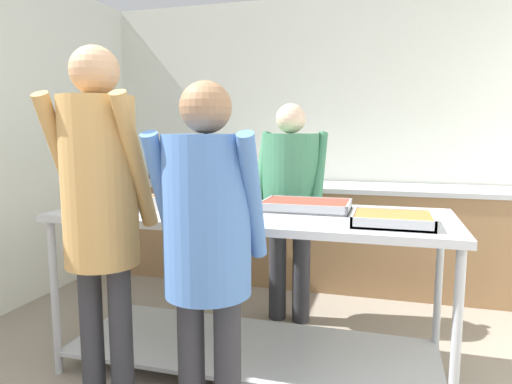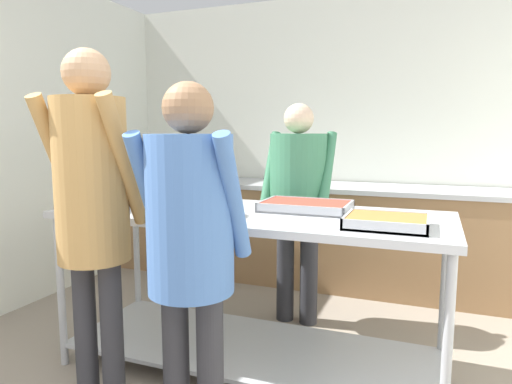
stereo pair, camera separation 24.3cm
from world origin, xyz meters
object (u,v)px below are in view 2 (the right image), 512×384
object	(u,v)px
plate_stack	(143,197)
guest_serving_left	(190,232)
sauce_pan	(177,200)
serving_tray_vegetables	(387,222)
serving_tray_roast	(306,206)
cook_behind_counter	(298,192)
water_bottle	(173,168)
guest_serving_right	(92,197)
broccoli_bowl	(218,208)

from	to	relation	value
plate_stack	guest_serving_left	xyz separation A→B (m)	(0.88, -0.91, 0.02)
sauce_pan	serving_tray_vegetables	xyz separation A→B (m)	(1.24, -0.16, -0.02)
serving_tray_roast	serving_tray_vegetables	bearing A→B (deg)	-32.06
cook_behind_counter	water_bottle	world-z (taller)	cook_behind_counter
guest_serving_left	guest_serving_right	size ratio (longest dim) A/B	0.91
broccoli_bowl	water_bottle	size ratio (longest dim) A/B	1.06
broccoli_bowl	cook_behind_counter	distance (m)	0.94
guest_serving_right	water_bottle	bearing A→B (deg)	113.92
serving_tray_roast	guest_serving_right	size ratio (longest dim) A/B	0.28
sauce_pan	water_bottle	distance (m)	2.01
serving_tray_vegetables	cook_behind_counter	xyz separation A→B (m)	(-0.70, 0.90, 0.00)
serving_tray_vegetables	guest_serving_left	distance (m)	0.93
guest_serving_left	serving_tray_roast	bearing A→B (deg)	73.38
broccoli_bowl	serving_tray_roast	distance (m)	0.52
sauce_pan	broccoli_bowl	world-z (taller)	broccoli_bowl
sauce_pan	water_bottle	xyz separation A→B (m)	(-1.08, 1.70, 0.03)
sauce_pan	guest_serving_left	bearing A→B (deg)	-55.50
guest_serving_right	serving_tray_vegetables	bearing A→B (deg)	24.93
plate_stack	serving_tray_vegetables	size ratio (longest dim) A/B	0.58
plate_stack	water_bottle	world-z (taller)	water_bottle
sauce_pan	water_bottle	world-z (taller)	water_bottle
serving_tray_vegetables	cook_behind_counter	size ratio (longest dim) A/B	0.24
broccoli_bowl	serving_tray_roast	bearing A→B (deg)	39.32
broccoli_bowl	serving_tray_roast	size ratio (longest dim) A/B	0.47
cook_behind_counter	plate_stack	bearing A→B (deg)	-148.41
serving_tray_roast	guest_serving_right	distance (m)	1.17
plate_stack	serving_tray_roast	bearing A→B (deg)	-1.83
serving_tray_vegetables	water_bottle	xyz separation A→B (m)	(-2.32, 1.87, 0.05)
broccoli_bowl	serving_tray_roast	xyz separation A→B (m)	(0.40, 0.33, -0.02)
guest_serving_left	sauce_pan	bearing A→B (deg)	124.50
sauce_pan	guest_serving_right	distance (m)	0.75
guest_serving_left	guest_serving_right	world-z (taller)	guest_serving_right
serving_tray_roast	water_bottle	bearing A→B (deg)	139.64
serving_tray_roast	water_bottle	distance (m)	2.42
plate_stack	water_bottle	xyz separation A→B (m)	(-0.71, 1.53, 0.06)
sauce_pan	cook_behind_counter	size ratio (longest dim) A/B	0.28
broccoli_bowl	guest_serving_right	world-z (taller)	guest_serving_right
serving_tray_roast	guest_serving_right	world-z (taller)	guest_serving_right
sauce_pan	serving_tray_roast	xyz separation A→B (m)	(0.77, 0.13, -0.02)
plate_stack	guest_serving_left	size ratio (longest dim) A/B	0.14
plate_stack	serving_tray_roast	xyz separation A→B (m)	(1.14, -0.04, 0.01)
sauce_pan	guest_serving_left	xyz separation A→B (m)	(0.51, -0.74, -0.00)
water_bottle	plate_stack	bearing A→B (deg)	-65.16
sauce_pan	broccoli_bowl	xyz separation A→B (m)	(0.37, -0.19, 0.00)
plate_stack	guest_serving_right	size ratio (longest dim) A/B	0.13
sauce_pan	serving_tray_roast	size ratio (longest dim) A/B	0.89
guest_serving_right	guest_serving_left	bearing A→B (deg)	-0.00
serving_tray_roast	broccoli_bowl	bearing A→B (deg)	-140.68
plate_stack	guest_serving_right	distance (m)	0.99
sauce_pan	serving_tray_vegetables	world-z (taller)	sauce_pan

